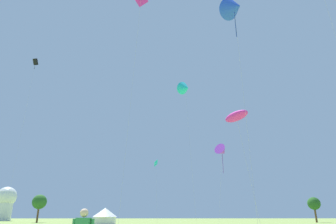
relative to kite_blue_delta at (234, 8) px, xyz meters
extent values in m
cone|color=blue|center=(0.00, 0.00, 0.01)|extent=(3.58, 3.80, 3.20)
cylinder|color=#183599|center=(0.00, 0.00, -2.25)|extent=(0.08, 0.08, 3.19)
cylinder|color=#B2B2B7|center=(0.03, -0.48, -11.89)|extent=(0.09, 0.97, 23.80)
cube|color=#E02DA3|center=(-11.02, 6.97, 6.62)|extent=(2.10, 0.84, 2.01)
cylinder|color=#B2B2B7|center=(-11.70, 5.98, -8.59)|extent=(1.38, 2.00, 30.41)
cone|color=#1EB7CC|center=(-3.11, 24.90, 1.08)|extent=(3.56, 3.66, 3.02)
cylinder|color=#B2B2B7|center=(-2.50, 24.14, -11.36)|extent=(1.24, 1.55, 24.87)
cube|color=black|center=(-36.92, 34.99, 11.61)|extent=(1.07, 1.51, 1.64)
cylinder|color=black|center=(-36.92, 34.99, 10.44)|extent=(0.05, 0.05, 1.52)
cylinder|color=#B2B2B7|center=(-37.31, 34.73, -6.09)|extent=(0.81, 0.53, 35.40)
cone|color=purple|center=(2.29, 20.36, -12.17)|extent=(2.89, 2.91, 2.37)
cylinder|color=#63238B|center=(2.29, 20.36, -14.22)|extent=(0.06, 0.06, 3.08)
cylinder|color=#B2B2B7|center=(1.58, 19.85, -17.98)|extent=(1.44, 1.04, 11.62)
ellipsoid|color=#E02DA3|center=(-0.33, 1.52, -12.48)|extent=(2.57, 3.75, 1.10)
cylinder|color=#B2B2B7|center=(0.17, 0.69, -18.14)|extent=(1.03, 1.67, 11.32)
cube|color=#1EB7CC|center=(-8.56, 34.47, -11.83)|extent=(0.68, 1.53, 1.52)
cylinder|color=#B2B2B7|center=(-8.38, 33.30, -17.81)|extent=(0.38, 2.37, 11.96)
cylinder|color=#B2B2B7|center=(8.59, -3.45, -5.28)|extent=(1.46, 1.83, 37.02)
sphere|color=beige|center=(-10.50, -18.93, -22.17)|extent=(0.22, 0.22, 0.22)
cube|color=white|center=(-18.02, 32.06, -23.11)|extent=(3.67, 3.67, 1.37)
cone|color=white|center=(-18.02, 32.06, -21.62)|extent=(4.58, 4.58, 1.60)
cylinder|color=white|center=(-58.19, 77.28, -20.79)|extent=(4.80, 4.80, 6.00)
sphere|color=white|center=(-58.19, 77.28, -16.19)|extent=(6.40, 6.40, 6.40)
cylinder|color=brown|center=(-37.06, 49.91, -21.99)|extent=(0.44, 0.44, 3.60)
sphere|color=#286023|center=(-37.06, 49.91, -18.98)|extent=(3.46, 3.46, 3.46)
cylinder|color=brown|center=(31.07, 48.37, -22.09)|extent=(0.44, 0.44, 3.40)
sphere|color=#23561E|center=(31.07, 48.37, -19.32)|extent=(3.08, 3.08, 3.08)
camera|label=1|loc=(-8.63, -27.29, -22.25)|focal=31.64mm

